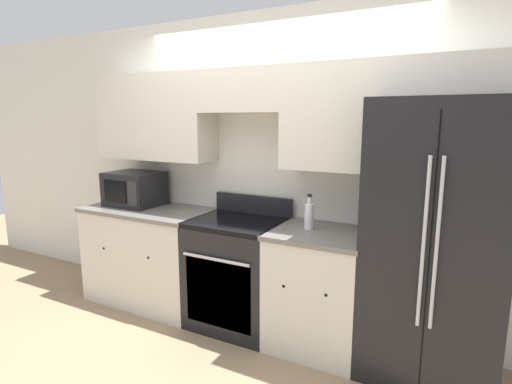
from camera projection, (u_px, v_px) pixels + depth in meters
The scene contains 8 objects.
ground_plane at pixel (237, 346), 3.08m from camera, with size 12.00×12.00×0.00m, color #937A5B.
wall_back at pixel (272, 149), 3.32m from camera, with size 8.00×0.39×2.60m.
lower_cabinets_left at pixel (150, 255), 3.79m from camera, with size 1.20×0.64×0.91m.
lower_cabinets_right at pixel (319, 289), 3.02m from camera, with size 0.71×0.64×0.91m.
oven_range at pixel (238, 272), 3.35m from camera, with size 0.74×0.65×1.07m.
refrigerator at pixel (434, 242), 2.64m from camera, with size 0.85×0.76×1.86m.
microwave at pixel (135, 189), 3.82m from camera, with size 0.49×0.41×0.32m.
bottle at pixel (309, 215), 2.99m from camera, with size 0.07×0.07×0.27m.
Camera 1 is at (1.44, -2.42, 1.73)m, focal length 28.00 mm.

